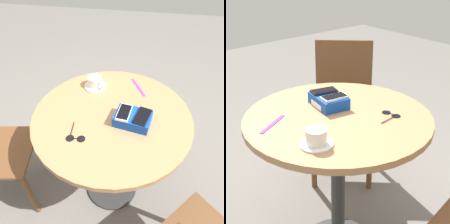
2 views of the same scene
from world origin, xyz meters
The scene contains 9 objects.
ground_plane centered at (0.00, 0.00, 0.00)m, with size 8.00×8.00×0.00m, color slate.
round_table centered at (0.00, 0.00, 0.64)m, with size 0.86×0.86×0.78m.
phone_box centered at (-0.11, 0.04, 0.80)m, with size 0.20×0.16×0.06m.
phone_black centered at (-0.16, 0.05, 0.84)m, with size 0.10×0.14×0.01m.
phone_white centered at (-0.07, 0.04, 0.84)m, with size 0.08×0.13×0.01m.
saucer centered at (0.15, -0.23, 0.78)m, with size 0.14×0.14×0.01m, color silver.
coffee_cup centered at (0.14, -0.23, 0.82)m, with size 0.10×0.09×0.06m.
lanyard_strap centered at (-0.12, -0.27, 0.78)m, with size 0.19×0.02×0.00m, color purple.
sunglasses centered at (0.15, 0.19, 0.78)m, with size 0.10×0.13×0.01m.
Camera 1 is at (-0.15, 0.84, 1.59)m, focal length 35.00 mm.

